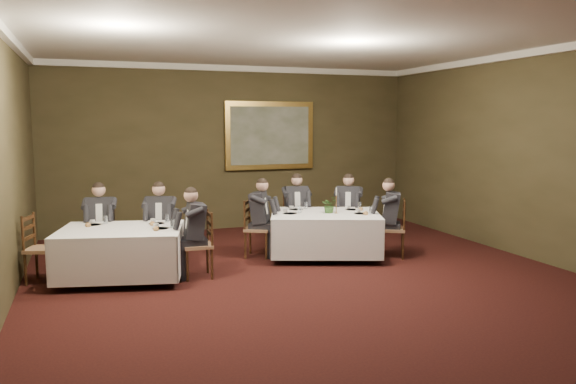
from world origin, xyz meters
TOP-DOWN VIEW (x-y plane):
  - ground at (0.00, 0.00)m, footprint 10.00×10.00m
  - ceiling at (0.00, 0.00)m, footprint 8.00×10.00m
  - back_wall at (0.00, 5.00)m, footprint 8.00×0.10m
  - right_wall at (4.00, 0.00)m, footprint 0.10×10.00m
  - crown_molding at (0.00, 0.00)m, footprint 8.00×10.00m
  - table_main at (0.78, 1.85)m, footprint 2.21×1.94m
  - table_second at (-2.60, 1.55)m, footprint 2.02×1.70m
  - chair_main_backleft at (0.64, 2.91)m, footprint 0.50×0.48m
  - diner_main_backleft at (0.64, 2.90)m, footprint 0.47×0.53m
  - chair_main_backright at (1.57, 2.57)m, footprint 0.59×0.58m
  - diner_main_backright at (1.57, 2.56)m, footprint 0.59×0.62m
  - chair_main_endleft at (-0.31, 2.25)m, footprint 0.58×0.59m
  - diner_main_endleft at (-0.30, 2.24)m, footprint 0.61×0.58m
  - chair_main_endright at (1.88, 1.45)m, footprint 0.58×0.59m
  - diner_main_endright at (1.87, 1.46)m, footprint 0.61×0.58m
  - chair_sec_backleft at (-2.86, 2.54)m, footprint 0.49×0.47m
  - diner_sec_backleft at (-2.86, 2.52)m, footprint 0.46×0.53m
  - chair_sec_backright at (-1.93, 2.32)m, footprint 0.54×0.52m
  - diner_sec_backright at (-1.94, 2.31)m, footprint 0.52×0.57m
  - chair_sec_endright at (-1.51, 1.30)m, footprint 0.44×0.45m
  - diner_sec_endright at (-1.53, 1.30)m, footprint 0.49×0.43m
  - chair_sec_endleft at (-3.69, 1.80)m, footprint 0.54×0.55m
  - centerpiece at (0.85, 1.84)m, footprint 0.33×0.30m
  - candlestick at (0.95, 1.76)m, footprint 0.07×0.07m
  - place_setting_table_main at (0.50, 2.41)m, footprint 0.33×0.31m
  - place_setting_table_second at (-2.93, 2.04)m, footprint 0.33×0.31m
  - painting at (0.78, 4.94)m, footprint 2.01×0.09m

SIDE VIEW (x-z plane):
  - ground at x=0.00m, z-range 0.00..0.00m
  - chair_main_backleft at x=0.64m, z-range -0.22..0.78m
  - chair_main_backright at x=1.57m, z-range -0.22..0.78m
  - chair_main_endleft at x=-0.31m, z-range -0.22..0.78m
  - chair_main_endright at x=1.88m, z-range -0.22..0.78m
  - chair_sec_backleft at x=-2.86m, z-range -0.22..0.78m
  - chair_sec_backright at x=-1.93m, z-range -0.22..0.78m
  - chair_sec_endright at x=-1.51m, z-range -0.22..0.78m
  - chair_sec_endleft at x=-3.69m, z-range -0.22..0.78m
  - table_second at x=-2.60m, z-range 0.12..0.78m
  - table_main at x=0.78m, z-range 0.12..0.78m
  - diner_main_backleft at x=0.64m, z-range -0.16..1.19m
  - diner_main_backright at x=1.57m, z-range -0.16..1.19m
  - diner_main_endleft at x=-0.30m, z-range -0.16..1.19m
  - diner_main_endright at x=1.87m, z-range -0.16..1.19m
  - diner_sec_backleft at x=-2.86m, z-range -0.16..1.19m
  - diner_sec_backright at x=-1.94m, z-range -0.16..1.19m
  - diner_sec_endright at x=-1.53m, z-range -0.16..1.19m
  - place_setting_table_main at x=0.50m, z-range 0.73..0.87m
  - place_setting_table_second at x=-2.93m, z-range 0.73..0.87m
  - centerpiece at x=0.85m, z-range 0.76..1.07m
  - candlestick at x=0.95m, z-range 0.70..1.16m
  - back_wall at x=0.00m, z-range 0.00..3.50m
  - right_wall at x=4.00m, z-range 0.00..3.50m
  - painting at x=0.78m, z-range 1.27..2.76m
  - crown_molding at x=0.00m, z-range 3.38..3.50m
  - ceiling at x=0.00m, z-range 3.45..3.55m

